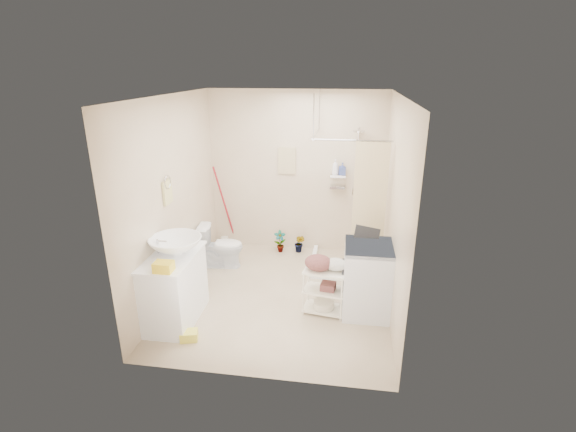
{
  "coord_description": "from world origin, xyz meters",
  "views": [
    {
      "loc": [
        0.82,
        -4.87,
        2.92
      ],
      "look_at": [
        0.06,
        0.25,
        1.05
      ],
      "focal_mm": 26.0,
      "sensor_mm": 36.0,
      "label": 1
    }
  ],
  "objects_px": {
    "toilet": "(221,246)",
    "vanity": "(175,288)",
    "laundry_rack": "(325,287)",
    "washing_machine": "(369,279)"
  },
  "relations": [
    {
      "from": "vanity",
      "to": "laundry_rack",
      "type": "distance_m",
      "value": 1.82
    },
    {
      "from": "vanity",
      "to": "laundry_rack",
      "type": "height_order",
      "value": "vanity"
    },
    {
      "from": "toilet",
      "to": "vanity",
      "type": "bearing_deg",
      "value": 169.93
    },
    {
      "from": "washing_machine",
      "to": "laundry_rack",
      "type": "height_order",
      "value": "washing_machine"
    },
    {
      "from": "vanity",
      "to": "washing_machine",
      "type": "relative_size",
      "value": 1.07
    },
    {
      "from": "vanity",
      "to": "washing_machine",
      "type": "bearing_deg",
      "value": 12.17
    },
    {
      "from": "vanity",
      "to": "toilet",
      "type": "distance_m",
      "value": 1.49
    },
    {
      "from": "toilet",
      "to": "washing_machine",
      "type": "relative_size",
      "value": 0.74
    },
    {
      "from": "vanity",
      "to": "washing_machine",
      "type": "distance_m",
      "value": 2.36
    },
    {
      "from": "toilet",
      "to": "washing_machine",
      "type": "distance_m",
      "value": 2.39
    }
  ]
}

